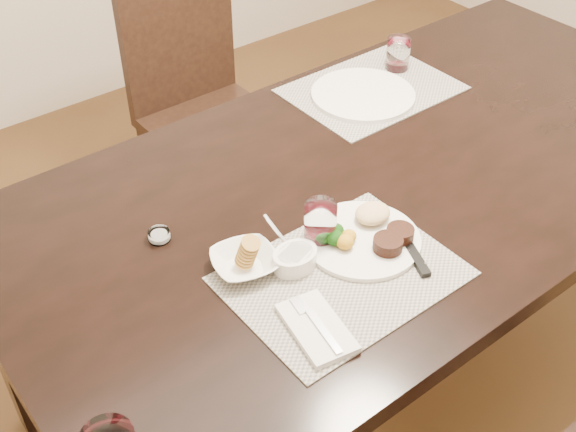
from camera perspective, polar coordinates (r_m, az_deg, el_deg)
ground_plane at (r=2.32m, az=6.72°, el=-11.12°), size 4.50×4.50×0.00m
dining_table at (r=1.85m, az=8.27°, el=2.06°), size 2.00×1.00×0.75m
chair_far at (r=2.55m, az=-7.02°, el=9.26°), size 0.42×0.42×0.90m
placemat_near at (r=1.48m, az=4.30°, el=-4.75°), size 0.46×0.34×0.00m
placemat_far at (r=2.10m, az=6.62°, el=9.92°), size 0.46×0.34×0.00m
dinner_plate at (r=1.55m, az=6.27°, el=-1.49°), size 0.25×0.25×0.05m
napkin_fork at (r=1.37m, az=2.27°, el=-8.78°), size 0.12×0.18×0.02m
steak_knife at (r=1.54m, az=9.38°, el=-2.85°), size 0.07×0.24×0.01m
cracker_bowl at (r=1.48m, az=-3.47°, el=-3.62°), size 0.16×0.16×0.06m
sauce_ramekin at (r=1.48m, az=0.55°, el=-3.34°), size 0.10×0.15×0.08m
wine_glass_near at (r=1.53m, az=2.56°, el=-0.70°), size 0.07×0.07×0.10m
far_plate at (r=2.05m, az=5.95°, el=9.52°), size 0.29×0.29×0.01m
wine_glass_far at (r=2.19m, az=8.68°, el=12.45°), size 0.07×0.07×0.10m
salt_cellar at (r=1.58m, az=-10.14°, el=-1.55°), size 0.05×0.05×0.02m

